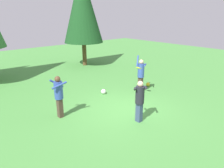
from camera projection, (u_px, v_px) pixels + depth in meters
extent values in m
plane|color=#4C9342|center=(126.00, 110.00, 9.09)|extent=(40.00, 40.00, 0.00)
cube|color=#4C382D|center=(140.00, 84.00, 11.12)|extent=(0.19, 0.22, 0.83)
cylinder|color=#334C9E|center=(141.00, 70.00, 10.87)|extent=(0.34, 0.34, 0.73)
sphere|color=beige|center=(141.00, 62.00, 10.72)|extent=(0.24, 0.24, 0.24)
cylinder|color=#334C9E|center=(145.00, 65.00, 10.72)|extent=(0.56, 0.41, 0.13)
cylinder|color=#334C9E|center=(138.00, 61.00, 10.76)|extent=(0.36, 0.28, 0.57)
cube|color=#38476B|center=(139.00, 112.00, 8.06)|extent=(0.19, 0.22, 0.78)
cylinder|color=#23232D|center=(140.00, 95.00, 7.83)|extent=(0.34, 0.34, 0.68)
sphere|color=beige|center=(140.00, 84.00, 7.68)|extent=(0.22, 0.22, 0.22)
cylinder|color=#23232D|center=(135.00, 89.00, 7.77)|extent=(0.46, 0.44, 0.31)
cylinder|color=#23232D|center=(146.00, 87.00, 7.71)|extent=(0.48, 0.45, 0.20)
cube|color=#4C382D|center=(60.00, 108.00, 8.40)|extent=(0.19, 0.22, 0.82)
cylinder|color=#334C9E|center=(58.00, 90.00, 8.15)|extent=(0.34, 0.34, 0.71)
sphere|color=brown|center=(57.00, 79.00, 8.00)|extent=(0.23, 0.23, 0.23)
cylinder|color=#334C9E|center=(57.00, 83.00, 8.25)|extent=(0.55, 0.19, 0.41)
cylinder|color=#334C9E|center=(59.00, 85.00, 7.90)|extent=(0.60, 0.20, 0.25)
cylinder|color=yellow|center=(139.00, 68.00, 9.84)|extent=(0.28, 0.30, 0.14)
sphere|color=white|center=(103.00, 92.00, 10.92)|extent=(0.26, 0.26, 0.26)
sphere|color=yellow|center=(148.00, 84.00, 12.09)|extent=(0.23, 0.23, 0.23)
cylinder|color=brown|center=(84.00, 44.00, 16.55)|extent=(0.33, 0.33, 3.38)
cone|color=#19471E|center=(82.00, 6.00, 15.62)|extent=(3.04, 3.04, 5.41)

